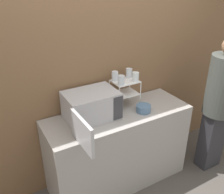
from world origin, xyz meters
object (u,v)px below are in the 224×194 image
person (220,101)px  dish_rack (125,88)px  bowl (143,109)px  glass_front_right (136,77)px  glass_back_left (115,76)px  glass_front_left (121,80)px  glass_back_right (129,73)px  microwave (91,107)px

person → dish_rack: bearing=155.0°
dish_rack → bowl: dish_rack is taller
glass_front_right → glass_back_left: 0.22m
glass_back_left → glass_front_right: bearing=-35.2°
glass_front_left → bowl: size_ratio=0.63×
dish_rack → person: size_ratio=0.18×
dish_rack → glass_back_left: (-0.09, 0.06, 0.13)m
bowl → glass_back_right: bearing=91.3°
glass_back_left → dish_rack: bearing=-35.8°
glass_front_right → dish_rack: bearing=145.4°
microwave → person: (1.48, -0.39, -0.13)m
bowl → person: size_ratio=0.09×
glass_back_right → glass_front_left: bearing=-144.0°
microwave → bowl: size_ratio=4.94×
microwave → glass_front_right: (0.55, 0.02, 0.21)m
dish_rack → glass_front_left: bearing=-143.6°
dish_rack → person: bearing=-25.0°
microwave → glass_back_left: (0.37, 0.15, 0.21)m
glass_back_left → glass_back_right: bearing=0.6°
dish_rack → glass_back_left: 0.17m
microwave → glass_back_right: size_ratio=7.82×
dish_rack → glass_front_right: 0.17m
microwave → glass_back_left: bearing=21.9°
dish_rack → bowl: size_ratio=1.90×
bowl → person: (0.92, -0.25, -0.03)m
glass_front_left → bowl: bearing=-39.3°
glass_back_left → person: 1.28m
glass_back_right → glass_back_left: (-0.18, -0.00, 0.00)m
microwave → glass_back_left: glass_back_left is taller
glass_back_right → glass_front_right: (-0.00, -0.13, 0.00)m
dish_rack → person: (1.02, -0.48, -0.21)m
glass_back_right → glass_front_right: bearing=-90.6°
glass_front_right → glass_back_left: (-0.18, 0.13, 0.00)m
dish_rack → glass_back_right: 0.18m
glass_back_left → microwave: bearing=-158.1°
dish_rack → glass_front_left: 0.18m
glass_back_left → glass_front_left: bearing=-91.0°
glass_front_left → glass_back_right: same height
person → glass_back_left: bearing=154.1°
glass_back_right → bowl: bearing=-88.7°
glass_front_left → glass_back_left: same height
microwave → dish_rack: bearing=10.2°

